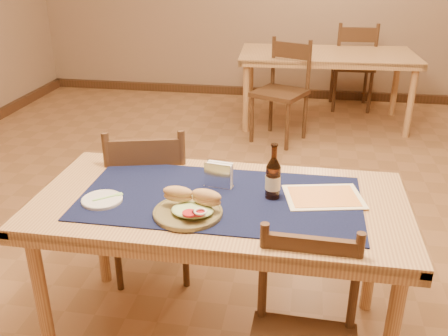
% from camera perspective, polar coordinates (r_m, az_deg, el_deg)
% --- Properties ---
extents(room, '(6.04, 7.04, 2.84)m').
position_cam_1_polar(room, '(2.73, 2.55, 16.73)').
color(room, '#8F633E').
rests_on(room, ground).
extents(main_table, '(1.60, 0.80, 0.75)m').
position_cam_1_polar(main_table, '(2.20, -0.43, -5.40)').
color(main_table, tan).
rests_on(main_table, ground).
extents(placemat, '(1.20, 0.60, 0.01)m').
position_cam_1_polar(placemat, '(2.16, -0.44, -3.43)').
color(placemat, '#10143B').
rests_on(placemat, main_table).
extents(baseboard, '(6.00, 7.00, 0.10)m').
position_cam_1_polar(baseboard, '(3.19, 2.10, -8.05)').
color(baseboard, '#412717').
rests_on(baseboard, ground).
extents(back_table, '(1.80, 0.98, 0.75)m').
position_cam_1_polar(back_table, '(5.32, 11.67, 11.92)').
color(back_table, tan).
rests_on(back_table, ground).
extents(chair_main_far, '(0.52, 0.52, 0.93)m').
position_cam_1_polar(chair_main_far, '(2.76, -8.45, -3.52)').
color(chair_main_far, '#412717').
rests_on(chair_main_far, ground).
extents(chair_back_near, '(0.58, 0.58, 0.95)m').
position_cam_1_polar(chair_back_near, '(4.82, 6.66, 8.89)').
color(chair_back_near, '#412717').
rests_on(chair_back_near, ground).
extents(chair_back_far, '(0.48, 0.48, 0.99)m').
position_cam_1_polar(chair_back_far, '(5.93, 14.55, 11.37)').
color(chair_back_far, '#412717').
rests_on(chair_back_far, ground).
extents(sandwich_plate, '(0.28, 0.28, 0.11)m').
position_cam_1_polar(sandwich_plate, '(2.01, -3.91, -4.59)').
color(sandwich_plate, brown).
rests_on(sandwich_plate, placemat).
extents(side_plate, '(0.17, 0.17, 0.01)m').
position_cam_1_polar(side_plate, '(2.18, -13.76, -3.52)').
color(side_plate, silver).
rests_on(side_plate, placemat).
extents(fork, '(0.11, 0.10, 0.00)m').
position_cam_1_polar(fork, '(2.19, -12.87, -3.19)').
color(fork, '#99DB78').
rests_on(fork, side_plate).
extents(beer_bottle, '(0.07, 0.07, 0.25)m').
position_cam_1_polar(beer_bottle, '(2.13, 5.62, -1.16)').
color(beer_bottle, '#3F1E0B').
rests_on(beer_bottle, placemat).
extents(napkin_holder, '(0.14, 0.07, 0.12)m').
position_cam_1_polar(napkin_holder, '(2.23, -0.61, -0.85)').
color(napkin_holder, white).
rests_on(napkin_holder, placemat).
extents(menu_card, '(0.37, 0.30, 0.01)m').
position_cam_1_polar(menu_card, '(2.19, 11.31, -3.23)').
color(menu_card, '#FDEFBF').
rests_on(menu_card, placemat).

